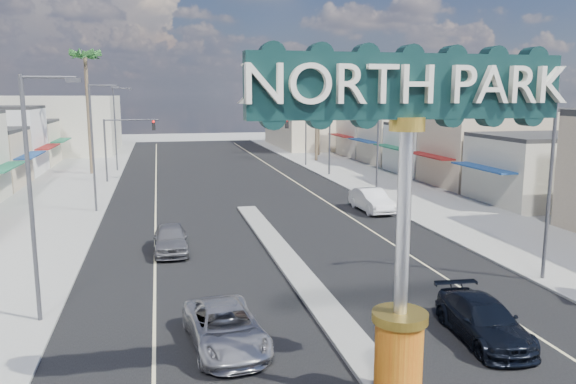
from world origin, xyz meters
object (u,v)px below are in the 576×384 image
streetlight_l_mid (95,141)px  palm_left_far (85,62)px  traffic_signal_right (313,134)px  suv_right (483,320)px  suv_left (225,327)px  car_parked_right (371,200)px  streetlight_l_far (117,125)px  streetlight_r_mid (376,136)px  car_parked_left (171,239)px  traffic_signal_left (125,137)px  palm_right_mid (317,75)px  palm_right_far (319,63)px  gateway_sign (405,189)px  streetlight_r_near (548,170)px  streetlight_l_near (35,187)px  streetlight_r_far (305,122)px

streetlight_l_mid → palm_left_far: bearing=97.3°
traffic_signal_right → suv_right: bearing=-96.8°
suv_left → car_parked_right: bearing=51.3°
streetlight_l_far → streetlight_r_mid: (20.87, -22.00, 0.00)m
streetlight_l_far → car_parked_left: (4.77, -33.56, -4.31)m
traffic_signal_left → suv_left: size_ratio=1.21×
palm_left_far → palm_right_mid: size_ratio=1.08×
traffic_signal_left → palm_right_mid: 26.01m
palm_right_mid → suv_right: (-8.47, -50.90, -9.91)m
traffic_signal_left → palm_right_far: size_ratio=0.43×
gateway_sign → suv_left: bearing=132.8°
traffic_signal_left → palm_right_far: palm_right_far is taller
palm_right_far → suv_right: bearing=-100.4°
streetlight_r_near → palm_right_far: bearing=85.0°
streetlight_r_near → suv_left: bearing=-166.4°
traffic_signal_right → streetlight_l_near: 39.26m
traffic_signal_left → palm_right_far: bearing=36.7°
streetlight_r_near → palm_right_mid: palm_right_mid is taller
gateway_sign → car_parked_right: size_ratio=1.87×
palm_left_far → streetlight_l_far: bearing=37.9°
traffic_signal_right → palm_right_far: bearing=72.1°
gateway_sign → streetlight_r_near: size_ratio=1.02×
traffic_signal_right → streetlight_l_near: size_ratio=0.67×
car_parked_right → gateway_sign: bearing=-111.4°
gateway_sign → traffic_signal_left: (-9.18, 42.02, -1.65)m
traffic_signal_right → streetlight_r_mid: bearing=-84.9°
streetlight_r_near → palm_right_far: (4.57, 52.00, 7.32)m
traffic_signal_right → traffic_signal_left: bearing=180.0°
streetlight_l_mid → streetlight_r_far: bearing=46.5°
palm_left_far → suv_left: palm_left_far is taller
palm_right_far → suv_left: size_ratio=2.85×
streetlight_l_far → streetlight_l_near: bearing=-90.0°
streetlight_r_mid → suv_right: (-5.90, -24.90, -4.37)m
gateway_sign → car_parked_right: gateway_sign is taller
palm_right_mid → traffic_signal_left: bearing=-151.6°
car_parked_right → suv_left: bearing=-124.9°
gateway_sign → streetlight_l_mid: bearing=110.4°
streetlight_l_mid → suv_left: bearing=-75.1°
car_parked_right → streetlight_r_near: bearing=-85.2°
palm_right_mid → car_parked_right: bearing=-98.3°
streetlight_l_mid → streetlight_r_mid: 20.87m
streetlight_l_far → palm_right_far: palm_right_far is taller
streetlight_l_far → streetlight_r_far: (20.87, 0.00, 0.00)m
traffic_signal_right → streetlight_r_mid: streetlight_r_mid is taller
streetlight_l_near → palm_left_far: bearing=93.7°
traffic_signal_right → suv_left: bearing=-109.6°
streetlight_r_mid → palm_left_far: bearing=139.5°
streetlight_l_mid → streetlight_l_far: size_ratio=1.00×
streetlight_l_far → streetlight_r_far: 20.87m
car_parked_left → palm_right_mid: bearing=63.7°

